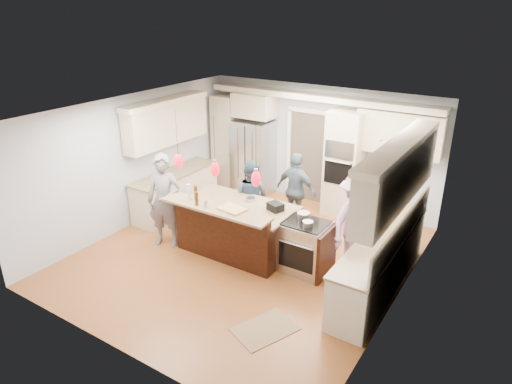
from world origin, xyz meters
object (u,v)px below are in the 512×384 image
person_bar_end (165,201)px  person_far_left (251,197)px  kitchen_island (237,227)px  island_range (306,247)px  refrigerator (253,157)px

person_bar_end → person_far_left: person_bar_end is taller
kitchen_island → island_range: kitchen_island is taller
kitchen_island → person_bar_end: size_ratio=1.16×
person_far_left → person_bar_end: bearing=45.9°
refrigerator → person_bar_end: person_bar_end is taller
island_range → person_bar_end: size_ratio=0.51×
island_range → refrigerator: bearing=137.4°
refrigerator → island_range: 3.71m
person_bar_end → person_far_left: size_ratio=1.19×
kitchen_island → person_bar_end: (-1.28, -0.52, 0.42)m
island_range → person_far_left: bearing=156.4°
island_range → person_bar_end: person_bar_end is taller
refrigerator → island_range: bearing=-42.6°
refrigerator → person_bar_end: (0.02, -3.09, 0.01)m
kitchen_island → person_bar_end: person_bar_end is taller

